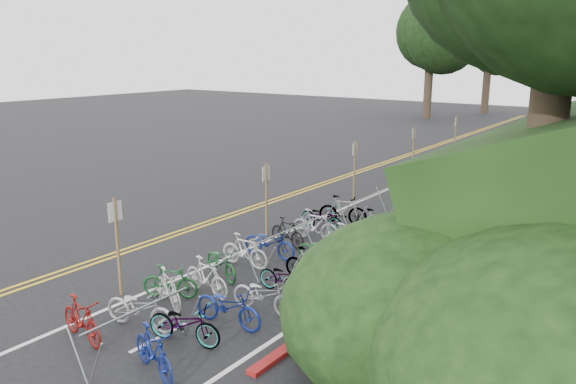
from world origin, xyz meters
TOP-DOWN VIEW (x-y plane):
  - ground at (0.00, 0.00)m, footprint 120.00×120.00m
  - road_markings at (0.63, 10.10)m, footprint 7.47×80.00m
  - red_curb at (5.70, 12.00)m, footprint 0.25×28.00m
  - bike_rack_front at (3.42, -2.78)m, footprint 1.09×2.65m
  - bike_racks_rest at (3.00, 13.00)m, footprint 1.14×23.00m
  - signpost_near at (0.56, -1.03)m, footprint 0.08×0.40m
  - signposts_rest at (0.60, 14.00)m, footprint 0.08×18.40m
  - bike_front at (1.75, -0.42)m, footprint 1.02×1.48m
  - bike_valet at (2.98, 2.19)m, footprint 3.28×12.41m

SIDE VIEW (x-z plane):
  - ground at x=0.00m, z-range 0.00..0.00m
  - road_markings at x=0.63m, z-range 0.00..0.01m
  - red_curb at x=5.70m, z-range 0.00..0.10m
  - bike_front at x=1.75m, z-range 0.00..0.87m
  - bike_valet at x=2.98m, z-range -0.07..1.03m
  - bike_rack_front at x=3.42m, z-range 0.24..1.31m
  - bike_racks_rest at x=3.00m, z-range 0.27..1.44m
  - signposts_rest at x=0.60m, z-range 0.18..2.68m
  - signpost_near at x=0.56m, z-range 0.18..2.75m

